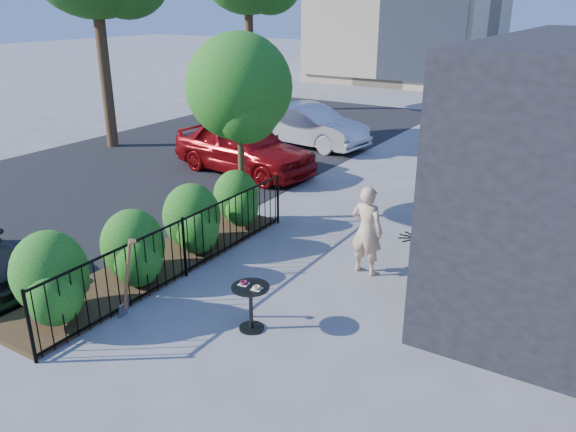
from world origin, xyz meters
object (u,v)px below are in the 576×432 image
Objects in this scene: cafe_table at (251,300)px; car_silver at (308,125)px; shovel at (127,283)px; woman at (367,230)px; car_red at (244,147)px; patio_tree at (241,94)px.

car_silver is (-4.95, 10.31, 0.20)m from cafe_table.
woman is at bearing 54.53° from shovel.
shovel is at bearing -155.58° from car_silver.
car_red is at bearing 126.55° from cafe_table.
patio_tree is 7.41m from car_silver.
patio_tree is 0.95× the size of car_silver.
shovel is 0.32× the size of car_red.
woman is 0.37× the size of car_red.
cafe_table is 11.44m from car_silver.
patio_tree reaches higher than woman.
woman is (3.35, -0.97, -1.96)m from patio_tree.
car_red is (-5.53, 4.00, -0.07)m from woman.
patio_tree is at bearing -137.24° from car_red.
shovel is (-2.37, -3.33, -0.19)m from woman.
woman is 4.09m from shovel.
cafe_table is 0.17× the size of car_red.
car_silver is (-3.22, 11.06, 0.07)m from shovel.
car_red reaches higher than cafe_table.
cafe_table is at bearing 23.43° from shovel.
cafe_table is 8.20m from car_red.
cafe_table is (2.71, -3.56, -2.28)m from patio_tree.
car_silver is at bearing 115.64° from cafe_table.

